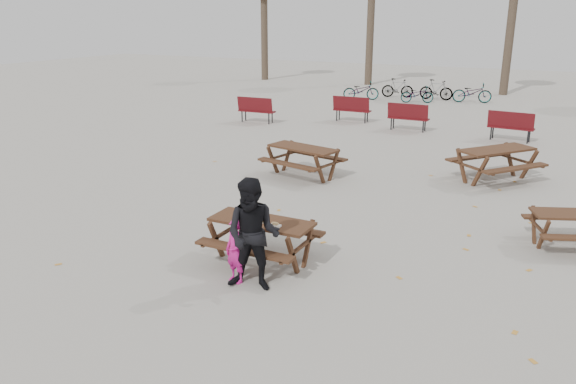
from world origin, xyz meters
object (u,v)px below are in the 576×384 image
at_px(soda_bottle, 261,219).
at_px(picnic_table_east, 575,230).
at_px(main_picnic_table, 262,230).
at_px(adult, 253,235).
at_px(food_tray, 275,226).
at_px(picnic_table_far, 495,165).
at_px(picnic_table_north, 303,162).
at_px(child, 236,251).

relative_size(soda_bottle, picnic_table_east, 0.11).
xyz_separation_m(main_picnic_table, adult, (0.38, -0.93, 0.32)).
distance_m(food_tray, picnic_table_far, 7.73).
relative_size(picnic_table_east, picnic_table_north, 0.83).
relative_size(food_tray, adult, 0.10).
height_order(soda_bottle, adult, adult).
xyz_separation_m(main_picnic_table, picnic_table_east, (4.85, 3.20, -0.25)).
bearing_deg(main_picnic_table, picnic_table_far, 67.76).
distance_m(food_tray, adult, 0.77).
xyz_separation_m(picnic_table_north, picnic_table_far, (4.62, 1.93, 0.02)).
bearing_deg(child, food_tray, 76.76).
distance_m(picnic_table_east, picnic_table_far, 4.38).
xyz_separation_m(food_tray, picnic_table_north, (-2.06, 5.36, -0.39)).
distance_m(food_tray, soda_bottle, 0.29).
relative_size(child, picnic_table_east, 0.68).
relative_size(main_picnic_table, picnic_table_far, 0.91).
relative_size(adult, picnic_table_north, 0.96).
relative_size(soda_bottle, picnic_table_far, 0.09).
height_order(soda_bottle, picnic_table_far, soda_bottle).
bearing_deg(food_tray, picnic_table_north, 111.04).
xyz_separation_m(child, adult, (0.37, -0.07, 0.37)).
distance_m(adult, picnic_table_north, 6.49).
xyz_separation_m(picnic_table_east, picnic_table_far, (-1.94, 3.92, 0.09)).
bearing_deg(main_picnic_table, picnic_table_east, 33.40).
height_order(child, picnic_table_far, child).
relative_size(food_tray, picnic_table_east, 0.11).
height_order(food_tray, child, child).
relative_size(main_picnic_table, soda_bottle, 10.59).
bearing_deg(main_picnic_table, soda_bottle, -60.59).
bearing_deg(soda_bottle, picnic_table_far, 68.63).
xyz_separation_m(food_tray, soda_bottle, (-0.29, 0.04, 0.05)).
height_order(soda_bottle, child, child).
bearing_deg(picnic_table_east, soda_bottle, -167.64).
relative_size(picnic_table_north, picnic_table_far, 0.95).
bearing_deg(adult, soda_bottle, 98.41).
relative_size(adult, picnic_table_far, 0.91).
bearing_deg(picnic_table_north, adult, -58.83).
bearing_deg(adult, picnic_table_far, 59.83).
xyz_separation_m(child, picnic_table_east, (4.84, 4.06, -0.20)).
bearing_deg(picnic_table_east, picnic_table_north, 140.54).
height_order(food_tray, adult, adult).
relative_size(soda_bottle, picnic_table_north, 0.09).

